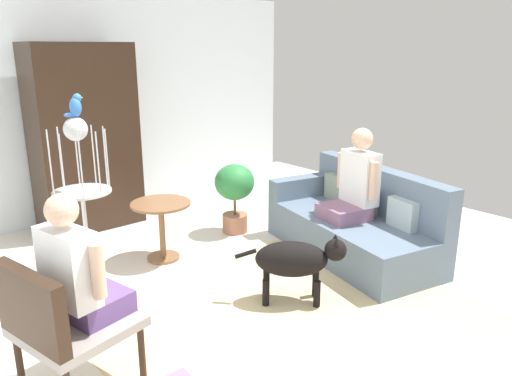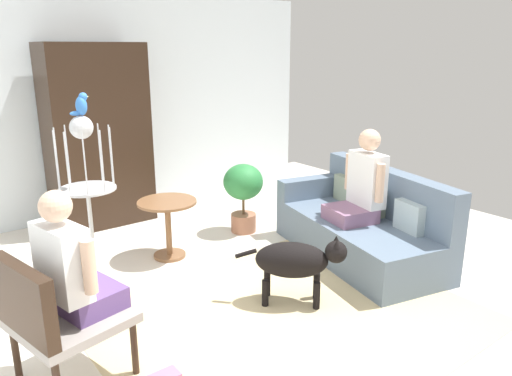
% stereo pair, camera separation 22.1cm
% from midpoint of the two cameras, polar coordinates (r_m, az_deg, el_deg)
% --- Properties ---
extents(ground_plane, '(7.66, 7.66, 0.00)m').
position_cam_midpoint_polar(ground_plane, '(4.02, 1.89, -14.52)').
color(ground_plane, beige).
extents(back_wall, '(6.22, 0.12, 2.71)m').
position_cam_midpoint_polar(back_wall, '(6.35, -17.25, 9.10)').
color(back_wall, silver).
rests_on(back_wall, ground).
extents(area_rug, '(2.81, 2.39, 0.01)m').
position_cam_midpoint_polar(area_rug, '(4.01, 4.94, -14.68)').
color(area_rug, '#C6B284').
rests_on(area_rug, ground).
extents(couch, '(1.26, 2.02, 0.87)m').
position_cam_midpoint_polar(couch, '(5.11, 13.40, -4.36)').
color(couch, slate).
rests_on(couch, ground).
extents(armchair, '(0.74, 0.73, 0.88)m').
position_cam_midpoint_polar(armchair, '(3.23, -20.82, -13.53)').
color(armchair, black).
rests_on(armchair, ground).
extents(person_on_couch, '(0.56, 0.56, 0.90)m').
position_cam_midpoint_polar(person_on_couch, '(4.91, 13.46, 0.30)').
color(person_on_couch, slate).
extents(person_on_armchair, '(0.49, 0.53, 0.82)m').
position_cam_midpoint_polar(person_on_armchair, '(3.18, -18.90, -8.70)').
color(person_on_armchair, '#5F427E').
extents(round_end_table, '(0.58, 0.58, 0.59)m').
position_cam_midpoint_polar(round_end_table, '(4.93, -8.94, -3.55)').
color(round_end_table, brown).
rests_on(round_end_table, ground).
extents(dog, '(0.69, 0.67, 0.59)m').
position_cam_midpoint_polar(dog, '(4.05, 6.26, -8.40)').
color(dog, black).
rests_on(dog, ground).
extents(bird_cage_stand, '(0.48, 0.48, 1.51)m').
position_cam_midpoint_polar(bird_cage_stand, '(4.37, -17.64, -0.10)').
color(bird_cage_stand, silver).
rests_on(bird_cage_stand, ground).
extents(parrot, '(0.17, 0.10, 0.18)m').
position_cam_midpoint_polar(parrot, '(4.24, -18.23, 9.18)').
color(parrot, blue).
rests_on(parrot, bird_cage_stand).
extents(potted_plant, '(0.45, 0.45, 0.79)m').
position_cam_midpoint_polar(potted_plant, '(5.52, -0.35, -0.14)').
color(potted_plant, '#996047').
rests_on(potted_plant, ground).
extents(armoire_cabinet, '(1.12, 0.56, 2.10)m').
position_cam_midpoint_polar(armoire_cabinet, '(5.96, -16.91, 5.76)').
color(armoire_cabinet, black).
rests_on(armoire_cabinet, ground).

